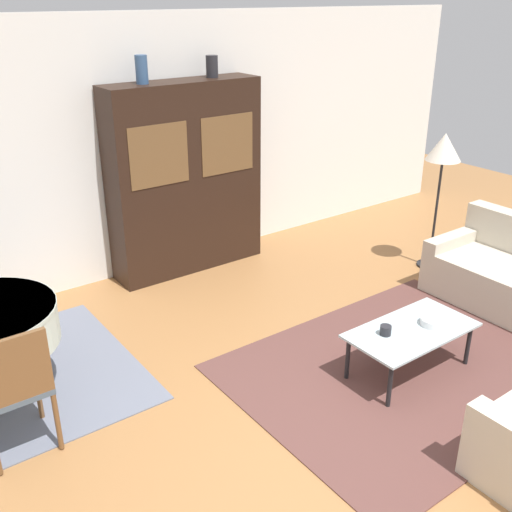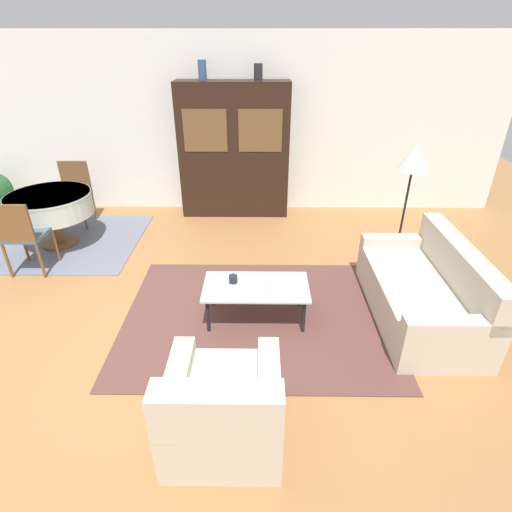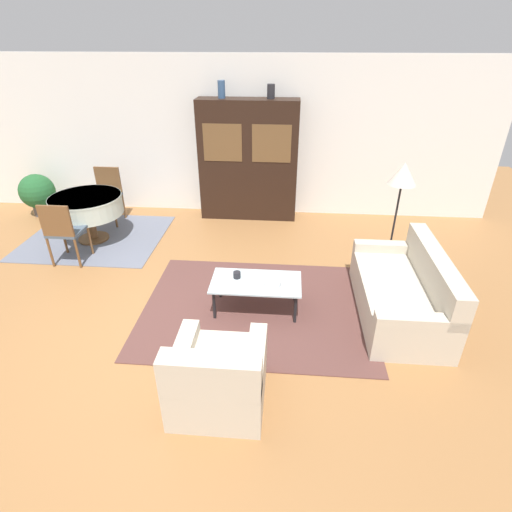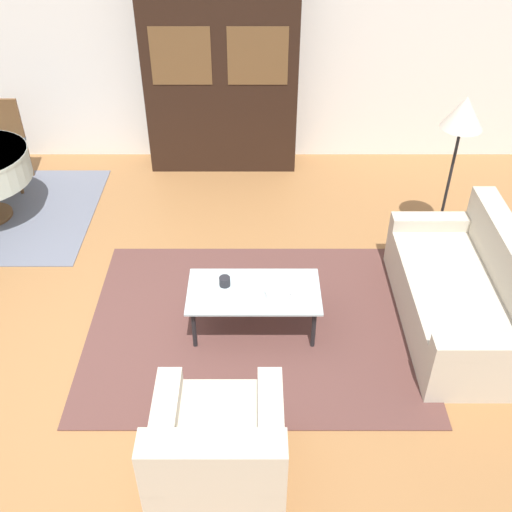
% 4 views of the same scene
% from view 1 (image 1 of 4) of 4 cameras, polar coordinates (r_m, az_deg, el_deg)
% --- Properties ---
extents(ground_plane, '(14.00, 14.00, 0.00)m').
position_cam_1_polar(ground_plane, '(4.25, 9.55, -18.84)').
color(ground_plane, '#9E6B3D').
extents(wall_back, '(10.00, 0.06, 2.70)m').
position_cam_1_polar(wall_back, '(6.36, -13.66, 9.45)').
color(wall_back, white).
rests_on(wall_back, ground_plane).
extents(area_rug, '(2.77, 2.14, 0.01)m').
position_cam_1_polar(area_rug, '(5.18, 14.01, -10.40)').
color(area_rug, brown).
rests_on(area_rug, ground_plane).
extents(coffee_table, '(1.07, 0.56, 0.39)m').
position_cam_1_polar(coffee_table, '(4.97, 14.57, -7.12)').
color(coffee_table, black).
rests_on(coffee_table, area_rug).
extents(display_cabinet, '(1.69, 0.43, 2.05)m').
position_cam_1_polar(display_cabinet, '(6.52, -6.70, 7.33)').
color(display_cabinet, black).
rests_on(display_cabinet, ground_plane).
extents(dining_chair_near, '(0.44, 0.44, 0.94)m').
position_cam_1_polar(dining_chair_near, '(4.23, -22.10, -11.28)').
color(dining_chair_near, brown).
rests_on(dining_chair_near, dining_rug).
extents(floor_lamp, '(0.37, 0.37, 1.52)m').
position_cam_1_polar(floor_lamp, '(6.69, 17.42, 9.25)').
color(floor_lamp, black).
rests_on(floor_lamp, ground_plane).
extents(cup, '(0.09, 0.09, 0.08)m').
position_cam_1_polar(cup, '(4.81, 12.24, -6.93)').
color(cup, '#232328').
rests_on(cup, coffee_table).
extents(bowl, '(0.21, 0.21, 0.06)m').
position_cam_1_polar(bowl, '(5.05, 16.55, -5.99)').
color(bowl, white).
rests_on(bowl, coffee_table).
extents(vase_tall, '(0.12, 0.12, 0.27)m').
position_cam_1_polar(vase_tall, '(6.10, -10.84, 17.05)').
color(vase_tall, '#33517A').
rests_on(vase_tall, display_cabinet).
extents(vase_short, '(0.12, 0.12, 0.22)m').
position_cam_1_polar(vase_short, '(6.48, -4.22, 17.56)').
color(vase_short, '#232328').
rests_on(vase_short, display_cabinet).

